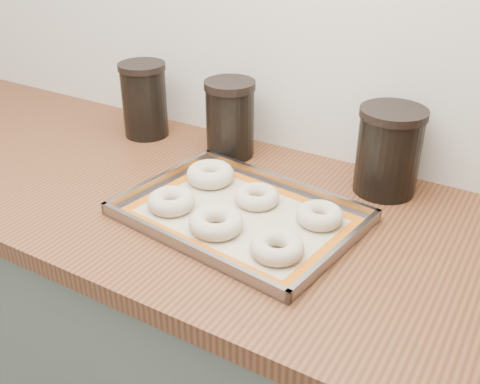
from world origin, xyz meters
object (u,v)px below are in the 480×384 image
Objects in this scene: canister_left at (144,100)px; bagel_back_mid at (257,197)px; bagel_front_left at (171,201)px; bagel_front_mid at (216,223)px; canister_right at (389,151)px; canister_mid at (230,119)px; bagel_front_right at (277,247)px; bagel_back_right at (320,215)px; bagel_back_left at (210,174)px; baking_tray at (240,215)px.

bagel_back_mid is at bearing -22.06° from canister_left.
bagel_back_mid is at bearing 37.98° from bagel_front_left.
bagel_front_mid is 0.53m from canister_left.
canister_right is at bearing 56.12° from bagel_front_mid.
canister_right is (0.39, 0.02, 0.00)m from canister_mid.
bagel_front_right is 0.52× the size of canister_right.
bagel_front_right is 0.52× the size of canister_mid.
bagel_front_mid is 0.13m from bagel_back_mid.
bagel_back_mid is at bearing -45.76° from canister_mid.
canister_mid reaches higher than bagel_back_right.
bagel_front_right is at bearing -49.54° from bagel_back_mid.
bagel_back_left reaches higher than bagel_front_right.
bagel_back_right reaches higher than baking_tray.
bagel_back_left is (0.00, 0.14, 0.00)m from bagel_front_left.
bagel_back_mid is 0.50× the size of canister_mid.
canister_left is (-0.30, 0.15, 0.07)m from bagel_back_left.
bagel_back_right is (0.16, 0.13, -0.00)m from bagel_front_mid.
baking_tray is at bearing 147.10° from bagel_front_right.
baking_tray is 0.51m from canister_left.
bagel_back_mid is at bearing 130.46° from bagel_front_right.
baking_tray is 0.06m from bagel_back_mid.
bagel_front_right reaches higher than bagel_back_mid.
bagel_front_left is 0.47m from canister_right.
bagel_front_right is at bearing -103.73° from canister_right.
canister_left reaches higher than bagel_front_mid.
canister_right reaches higher than bagel_front_right.
canister_right is at bearing 1.98° from canister_left.
baking_tray is 0.16m from bagel_back_left.
canister_mid reaches higher than bagel_back_left.
baking_tray is 0.35m from canister_right.
canister_left is (-0.44, 0.24, 0.09)m from baking_tray.
canister_right is (0.35, 0.31, 0.07)m from bagel_front_left.
canister_mid is (-0.16, 0.32, 0.07)m from bagel_front_mid.
canister_mid is (-0.18, 0.19, 0.07)m from bagel_back_mid.
bagel_front_mid is at bearing -36.19° from canister_left.
bagel_front_left reaches higher than baking_tray.
canister_mid is (-0.04, 0.16, 0.07)m from bagel_back_left.
canister_left is at bearing -178.02° from canister_right.
bagel_back_mid is 0.27m from canister_mid.
bagel_front_right is at bearing -33.81° from bagel_back_left.
canister_right is (0.65, 0.02, -0.00)m from canister_left.
bagel_back_left is (-0.12, 0.16, 0.00)m from bagel_front_mid.
bagel_back_mid reaches higher than baking_tray.
canister_right is (0.21, 0.20, 0.08)m from bagel_back_mid.
bagel_back_left is at bearing -153.57° from canister_right.
bagel_back_right is (0.02, 0.14, 0.00)m from bagel_front_right.
bagel_front_left is (-0.14, -0.05, 0.02)m from baking_tray.
bagel_front_left is at bearing -43.90° from canister_left.
canister_left reaches higher than bagel_front_right.
canister_left reaches higher than bagel_back_right.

